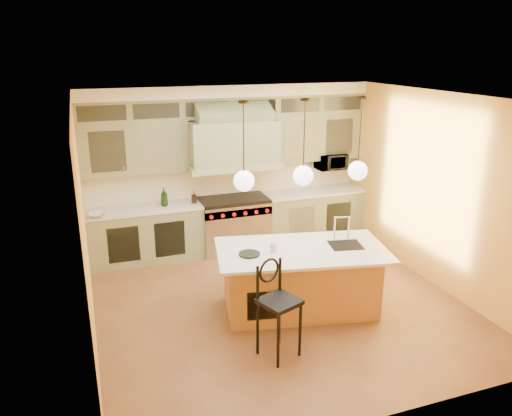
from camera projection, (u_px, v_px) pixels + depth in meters
name	position (u px, v px, depth m)	size (l,w,h in m)	color
floor	(278.00, 303.00, 7.15)	(5.00, 5.00, 0.00)	brown
ceiling	(281.00, 97.00, 6.25)	(5.00, 5.00, 0.00)	white
wall_back	(227.00, 166.00, 8.94)	(5.00, 5.00, 0.00)	gold
wall_front	(385.00, 287.00, 4.46)	(5.00, 5.00, 0.00)	gold
wall_left	(84.00, 228.00, 5.91)	(5.00, 5.00, 0.00)	gold
wall_right	(434.00, 190.00, 7.49)	(5.00, 5.00, 0.00)	gold
back_cabinetry	(231.00, 171.00, 8.71)	(5.00, 0.77, 2.90)	gray
range	(234.00, 223.00, 8.92)	(1.20, 0.74, 0.96)	silver
kitchen_island	(300.00, 278.00, 6.84)	(2.46, 1.64, 1.35)	#AA7C3C
counter_stool	(277.00, 303.00, 5.76)	(0.54, 0.54, 1.19)	black
microwave	(331.00, 161.00, 9.34)	(0.54, 0.37, 0.30)	black
oil_bottle_a	(164.00, 197.00, 8.36)	(0.12, 0.12, 0.31)	black
oil_bottle_b	(194.00, 197.00, 8.54)	(0.09, 0.09, 0.20)	black
fruit_bowl	(98.00, 215.00, 7.84)	(0.28, 0.28, 0.07)	silver
cup	(273.00, 248.00, 6.57)	(0.11, 0.11, 0.10)	beige
pendant_left	(244.00, 179.00, 6.14)	(0.26, 0.26, 1.11)	#2D2319
pendant_center	(303.00, 173.00, 6.39)	(0.26, 0.26, 1.11)	#2D2319
pendant_right	(358.00, 169.00, 6.64)	(0.26, 0.26, 1.11)	#2D2319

